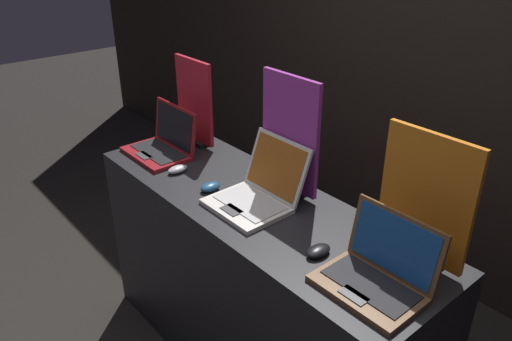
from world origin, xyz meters
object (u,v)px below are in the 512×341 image
object	(u,v)px
mouse_middle	(210,187)
laptop_back	(378,271)
laptop_middle	(258,190)
promo_stand_middle	(290,138)
promo_stand_front	(195,104)
promo_stand_back	(425,203)
laptop_front	(163,143)
mouse_front	(178,169)
mouse_back	(318,251)

from	to	relation	value
mouse_middle	laptop_back	size ratio (longest dim) A/B	0.28
laptop_middle	promo_stand_middle	distance (m)	0.26
promo_stand_middle	mouse_middle	bearing A→B (deg)	-129.75
promo_stand_front	promo_stand_back	xyz separation A→B (m)	(1.35, 0.01, 0.01)
laptop_front	laptop_back	bearing A→B (deg)	-0.41
mouse_front	promo_stand_middle	distance (m)	0.59
mouse_middle	promo_stand_back	xyz separation A→B (m)	(0.88, 0.26, 0.21)
mouse_middle	promo_stand_front	bearing A→B (deg)	151.99
promo_stand_middle	mouse_back	xyz separation A→B (m)	(0.42, -0.25, -0.24)
promo_stand_front	mouse_middle	distance (m)	0.58
promo_stand_middle	promo_stand_back	xyz separation A→B (m)	(0.66, -0.00, -0.02)
mouse_front	promo_stand_back	world-z (taller)	promo_stand_back
laptop_middle	mouse_middle	world-z (taller)	laptop_middle
mouse_middle	laptop_middle	bearing A→B (deg)	22.46
mouse_back	mouse_middle	bearing A→B (deg)	-178.37
mouse_front	laptop_middle	bearing A→B (deg)	12.63
mouse_front	laptop_front	bearing A→B (deg)	164.69
laptop_front	laptop_back	xyz separation A→B (m)	(1.35, -0.01, -0.00)
mouse_front	mouse_back	bearing A→B (deg)	2.03
promo_stand_middle	promo_stand_back	size ratio (longest dim) A/B	1.09
promo_stand_front	promo_stand_middle	distance (m)	0.70
mouse_middle	laptop_back	world-z (taller)	laptop_back
promo_stand_middle	promo_stand_back	world-z (taller)	promo_stand_middle
laptop_back	promo_stand_back	bearing A→B (deg)	90.00
laptop_front	promo_stand_front	bearing A→B (deg)	90.00
laptop_back	promo_stand_back	distance (m)	0.28
mouse_front	promo_stand_front	xyz separation A→B (m)	(-0.23, 0.27, 0.20)
mouse_front	laptop_middle	size ratio (longest dim) A/B	0.29
promo_stand_front	promo_stand_back	distance (m)	1.35
promo_stand_middle	promo_stand_back	bearing A→B (deg)	-0.17
mouse_front	mouse_middle	xyz separation A→B (m)	(0.25, 0.01, 0.00)
laptop_front	laptop_middle	distance (m)	0.70
mouse_front	mouse_back	distance (m)	0.88
laptop_back	promo_stand_front	bearing A→B (deg)	171.06
laptop_front	promo_stand_front	xyz separation A→B (m)	(0.00, 0.20, 0.16)
promo_stand_middle	mouse_back	distance (m)	0.54
laptop_back	mouse_back	xyz separation A→B (m)	(-0.24, -0.02, -0.04)
mouse_back	laptop_back	bearing A→B (deg)	5.27
laptop_back	laptop_front	bearing A→B (deg)	179.59
mouse_front	laptop_middle	distance (m)	0.48
laptop_front	mouse_middle	xyz separation A→B (m)	(0.48, -0.05, -0.04)
mouse_back	promo_stand_back	world-z (taller)	promo_stand_back
mouse_front	promo_stand_middle	world-z (taller)	promo_stand_middle
promo_stand_front	laptop_middle	size ratio (longest dim) A/B	1.31
mouse_front	promo_stand_back	distance (m)	1.18
promo_stand_middle	laptop_front	bearing A→B (deg)	-162.79
laptop_middle	mouse_back	xyz separation A→B (m)	(0.42, -0.07, -0.04)
mouse_back	promo_stand_middle	bearing A→B (deg)	149.21
promo_stand_front	mouse_middle	size ratio (longest dim) A/B	4.79
laptop_middle	promo_stand_back	world-z (taller)	promo_stand_back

